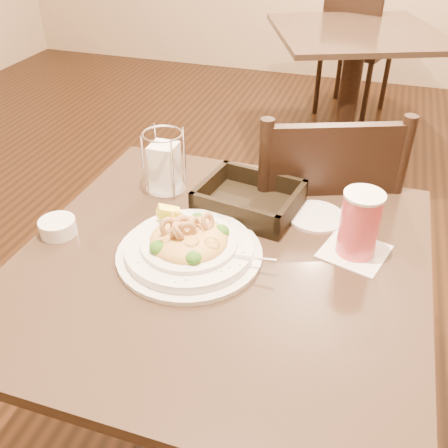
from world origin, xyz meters
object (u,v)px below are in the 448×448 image
(side_plate, at_px, (316,217))
(main_table, at_px, (222,328))
(bread_basket, at_px, (249,202))
(background_table, at_px, (352,70))
(dining_chair_far, at_px, (355,43))
(drink_glass, at_px, (359,224))
(pasta_bowl, at_px, (189,245))
(napkin_caddy, at_px, (165,166))
(dining_chair_near, at_px, (312,230))
(butter_ramekin, at_px, (58,227))

(side_plate, bearing_deg, main_table, -127.95)
(bread_basket, height_order, side_plate, bread_basket)
(background_table, distance_m, dining_chair_far, 0.56)
(side_plate, bearing_deg, bread_basket, -176.18)
(drink_glass, bearing_deg, dining_chair_far, 95.03)
(background_table, height_order, bread_basket, bread_basket)
(pasta_bowl, xyz_separation_m, side_plate, (0.25, 0.24, -0.03))
(background_table, relative_size, pasta_bowl, 3.23)
(bread_basket, relative_size, side_plate, 1.88)
(pasta_bowl, relative_size, napkin_caddy, 2.15)
(dining_chair_near, distance_m, napkin_caddy, 0.54)
(bread_basket, xyz_separation_m, side_plate, (0.17, 0.01, -0.02))
(background_table, height_order, dining_chair_far, dining_chair_far)
(pasta_bowl, height_order, napkin_caddy, napkin_caddy)
(dining_chair_near, bearing_deg, pasta_bowl, 45.29)
(dining_chair_far, xyz_separation_m, butter_ramekin, (-0.45, -2.77, 0.23))
(main_table, distance_m, napkin_caddy, 0.45)
(side_plate, bearing_deg, pasta_bowl, -135.89)
(side_plate, height_order, butter_ramekin, butter_ramekin)
(dining_chair_far, distance_m, pasta_bowl, 2.77)
(drink_glass, xyz_separation_m, butter_ramekin, (-0.68, -0.14, -0.06))
(background_table, xyz_separation_m, bread_basket, (-0.09, -1.97, 0.25))
(main_table, height_order, dining_chair_far, dining_chair_far)
(pasta_bowl, bearing_deg, main_table, 11.14)
(dining_chair_far, distance_m, drink_glass, 2.65)
(pasta_bowl, bearing_deg, bread_basket, 71.56)
(pasta_bowl, height_order, side_plate, pasta_bowl)
(background_table, bearing_deg, main_table, -92.46)
(napkin_caddy, bearing_deg, dining_chair_far, 83.43)
(dining_chair_near, bearing_deg, napkin_caddy, 11.10)
(background_table, relative_size, butter_ramekin, 13.63)
(dining_chair_far, xyz_separation_m, napkin_caddy, (-0.29, -2.50, 0.29))
(napkin_caddy, bearing_deg, butter_ramekin, -121.13)
(main_table, height_order, napkin_caddy, napkin_caddy)
(background_table, height_order, drink_glass, drink_glass)
(background_table, bearing_deg, napkin_caddy, -99.65)
(background_table, bearing_deg, pasta_bowl, -94.29)
(bread_basket, relative_size, napkin_caddy, 1.60)
(dining_chair_far, bearing_deg, drink_glass, 112.26)
(dining_chair_far, xyz_separation_m, pasta_bowl, (-0.12, -2.75, 0.25))
(butter_ramekin, bearing_deg, drink_glass, 11.93)
(side_plate, bearing_deg, background_table, 92.39)
(background_table, relative_size, dining_chair_near, 1.26)
(background_table, distance_m, bread_basket, 1.99)
(bread_basket, distance_m, napkin_caddy, 0.25)
(dining_chair_near, distance_m, drink_glass, 0.49)
(drink_glass, distance_m, side_plate, 0.17)
(background_table, relative_size, napkin_caddy, 6.94)
(pasta_bowl, xyz_separation_m, butter_ramekin, (-0.33, -0.02, -0.01))
(main_table, relative_size, napkin_caddy, 5.31)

